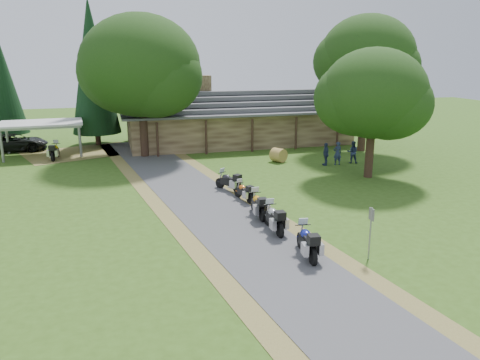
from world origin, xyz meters
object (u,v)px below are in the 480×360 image
object	(u,v)px
motorcycle_row_c	(258,204)
motorcycle_carport_a	(55,150)
carport	(43,139)
motorcycle_row_b	(274,217)
hay_bale	(278,155)
lodge	(238,117)
car_dark_suv	(14,138)
motorcycle_row_e	(228,180)
motorcycle_row_d	(244,191)
motorcycle_row_a	(307,240)

from	to	relation	value
motorcycle_row_c	motorcycle_carport_a	xyz separation A→B (m)	(-11.25, 17.36, 0.02)
carport	motorcycle_row_c	bearing A→B (deg)	-61.14
motorcycle_row_b	hay_bale	bearing A→B (deg)	-21.29
motorcycle_carport_a	hay_bale	world-z (taller)	motorcycle_carport_a
lodge	car_dark_suv	world-z (taller)	lodge
hay_bale	motorcycle_row_b	bearing A→B (deg)	-111.23
carport	motorcycle_row_b	xyz separation A→B (m)	(12.35, -21.43, -0.67)
motorcycle_row_c	motorcycle_row_e	bearing A→B (deg)	5.55
motorcycle_row_d	motorcycle_carport_a	bearing A→B (deg)	23.39
motorcycle_row_a	motorcycle_row_c	size ratio (longest dim) A/B	1.03
motorcycle_carport_a	hay_bale	size ratio (longest dim) A/B	1.98
motorcycle_row_c	motorcycle_row_e	xyz separation A→B (m)	(-0.26, 4.99, -0.05)
motorcycle_row_a	motorcycle_carport_a	size ratio (longest dim) A/B	1.00
car_dark_suv	motorcycle_row_a	distance (m)	31.08
motorcycle_row_a	motorcycle_row_d	xyz separation A→B (m)	(-0.33, 8.04, -0.14)
lodge	motorcycle_row_c	bearing A→B (deg)	-102.86
lodge	car_dark_suv	distance (m)	19.67
motorcycle_row_a	hay_bale	distance (m)	17.63
motorcycle_row_c	motorcycle_row_e	distance (m)	5.00
lodge	motorcycle_row_c	size ratio (longest dim) A/B	10.54
lodge	motorcycle_row_d	bearing A→B (deg)	-104.62
lodge	motorcycle_row_a	distance (m)	26.16
motorcycle_row_a	carport	bearing A→B (deg)	33.71
motorcycle_row_b	motorcycle_row_d	bearing A→B (deg)	-0.01
motorcycle_row_a	motorcycle_row_e	size ratio (longest dim) A/B	1.10
motorcycle_row_e	motorcycle_row_a	bearing A→B (deg)	153.24
carport	motorcycle_carport_a	xyz separation A→B (m)	(1.03, -1.91, -0.66)
motorcycle_row_a	motorcycle_row_e	bearing A→B (deg)	10.08
lodge	carport	distance (m)	17.05
motorcycle_row_a	motorcycle_carport_a	xyz separation A→B (m)	(-11.65, 22.56, 0.00)
carport	motorcycle_row_d	xyz separation A→B (m)	(12.35, -16.43, -0.80)
motorcycle_row_d	hay_bale	distance (m)	10.35
motorcycle_row_b	motorcycle_row_c	bearing A→B (deg)	1.98
motorcycle_row_b	motorcycle_row_a	bearing A→B (deg)	-173.85
motorcycle_row_c	hay_bale	size ratio (longest dim) A/B	1.92
motorcycle_row_a	motorcycle_row_e	world-z (taller)	motorcycle_row_a
motorcycle_row_a	motorcycle_row_c	distance (m)	5.22
motorcycle_carport_a	motorcycle_row_e	bearing A→B (deg)	-131.04
hay_bale	carport	bearing A→B (deg)	156.84
motorcycle_row_d	motorcycle_row_e	bearing A→B (deg)	-5.70
motorcycle_carport_a	motorcycle_row_c	bearing A→B (deg)	-139.71
motorcycle_row_b	hay_bale	distance (m)	14.86
lodge	motorcycle_row_a	world-z (taller)	lodge
carport	motorcycle_carport_a	size ratio (longest dim) A/B	3.02
lodge	motorcycle_row_e	world-z (taller)	lodge
motorcycle_row_b	motorcycle_row_d	world-z (taller)	motorcycle_row_b
lodge	motorcycle_row_c	distance (m)	21.15
motorcycle_row_c	hay_bale	xyz separation A→B (m)	(5.46, 11.68, -0.17)
carport	motorcycle_row_b	distance (m)	24.74
motorcycle_row_c	car_dark_suv	bearing A→B (deg)	36.80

